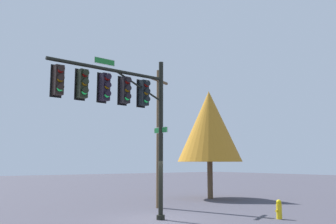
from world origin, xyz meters
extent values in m
plane|color=#3F3D48|center=(0.00, 0.00, 0.00)|extent=(120.00, 120.00, 0.00)
cylinder|color=black|center=(0.00, 0.00, 3.47)|extent=(0.20, 0.20, 6.95)
cylinder|color=black|center=(0.00, 0.00, 0.10)|extent=(0.36, 0.36, 0.20)
cylinder|color=black|center=(2.65, 0.18, 6.15)|extent=(5.31, 0.51, 0.14)
cylinder|color=black|center=(1.19, 0.08, 5.65)|extent=(2.42, 0.25, 1.07)
cube|color=black|center=(0.96, 0.07, 5.40)|extent=(0.35, 0.39, 1.10)
cube|color=black|center=(0.98, -0.13, 5.40)|extent=(0.44, 0.08, 1.22)
sphere|color=maroon|center=(0.95, 0.27, 5.74)|extent=(0.22, 0.22, 0.22)
cylinder|color=black|center=(0.94, 0.33, 5.79)|extent=(0.24, 0.16, 0.23)
sphere|color=#855607|center=(0.95, 0.27, 5.40)|extent=(0.22, 0.22, 0.22)
cylinder|color=black|center=(0.94, 0.33, 5.45)|extent=(0.24, 0.16, 0.23)
sphere|color=#20FF59|center=(0.95, 0.27, 5.06)|extent=(0.22, 0.22, 0.22)
cylinder|color=black|center=(0.94, 0.33, 5.11)|extent=(0.24, 0.16, 0.23)
cube|color=black|center=(1.93, 0.13, 5.40)|extent=(0.34, 0.38, 1.10)
cube|color=black|center=(1.94, -0.07, 5.40)|extent=(0.44, 0.07, 1.22)
sphere|color=maroon|center=(1.92, 0.33, 5.74)|extent=(0.22, 0.22, 0.22)
cylinder|color=black|center=(1.91, 0.39, 5.79)|extent=(0.24, 0.15, 0.23)
sphere|color=#855607|center=(1.92, 0.33, 5.40)|extent=(0.22, 0.22, 0.22)
cylinder|color=black|center=(1.91, 0.39, 5.45)|extent=(0.24, 0.15, 0.23)
sphere|color=#20FF59|center=(1.92, 0.33, 5.06)|extent=(0.22, 0.22, 0.22)
cylinder|color=black|center=(1.91, 0.39, 5.11)|extent=(0.24, 0.15, 0.23)
cube|color=black|center=(2.89, 0.20, 5.40)|extent=(0.36, 0.39, 1.10)
cube|color=black|center=(2.91, 0.00, 5.40)|extent=(0.44, 0.09, 1.22)
sphere|color=maroon|center=(2.87, 0.40, 5.74)|extent=(0.22, 0.22, 0.22)
cylinder|color=black|center=(2.87, 0.46, 5.79)|extent=(0.24, 0.16, 0.23)
sphere|color=#855607|center=(2.87, 0.40, 5.40)|extent=(0.22, 0.22, 0.22)
cylinder|color=black|center=(2.87, 0.46, 5.45)|extent=(0.24, 0.16, 0.23)
sphere|color=#20FF59|center=(2.87, 0.40, 5.06)|extent=(0.22, 0.22, 0.22)
cylinder|color=black|center=(2.87, 0.46, 5.11)|extent=(0.24, 0.16, 0.23)
cube|color=black|center=(3.86, 0.27, 5.40)|extent=(0.34, 0.38, 1.10)
cube|color=black|center=(3.87, 0.07, 5.40)|extent=(0.44, 0.06, 1.22)
sphere|color=maroon|center=(3.85, 0.47, 5.74)|extent=(0.22, 0.22, 0.22)
cylinder|color=black|center=(3.84, 0.53, 5.79)|extent=(0.24, 0.15, 0.23)
sphere|color=#855607|center=(3.85, 0.47, 5.40)|extent=(0.22, 0.22, 0.22)
cylinder|color=black|center=(3.84, 0.53, 5.45)|extent=(0.24, 0.15, 0.23)
sphere|color=#20FF59|center=(3.85, 0.47, 5.06)|extent=(0.22, 0.22, 0.22)
cylinder|color=black|center=(3.84, 0.53, 5.11)|extent=(0.24, 0.15, 0.23)
cube|color=black|center=(4.82, 0.34, 5.40)|extent=(0.33, 0.37, 1.10)
cube|color=black|center=(4.83, 0.14, 5.40)|extent=(0.44, 0.05, 1.22)
sphere|color=maroon|center=(4.82, 0.54, 5.74)|extent=(0.22, 0.22, 0.22)
cylinder|color=black|center=(4.81, 0.60, 5.79)|extent=(0.23, 0.15, 0.23)
sphere|color=#855607|center=(4.82, 0.54, 5.40)|extent=(0.22, 0.22, 0.22)
cylinder|color=black|center=(4.81, 0.60, 5.45)|extent=(0.23, 0.15, 0.23)
sphere|color=#20FF59|center=(4.82, 0.54, 5.06)|extent=(0.22, 0.22, 0.22)
cylinder|color=black|center=(4.81, 0.60, 5.11)|extent=(0.23, 0.15, 0.23)
cube|color=white|center=(2.92, 0.20, 6.45)|extent=(0.94, 0.09, 0.26)
cube|color=#1D742B|center=(2.92, 0.20, 6.45)|extent=(0.90, 0.09, 0.22)
cube|color=white|center=(0.00, 0.00, 3.85)|extent=(0.09, 0.94, 0.26)
cube|color=#1D7734|center=(0.00, 0.00, 3.85)|extent=(0.09, 0.90, 0.22)
cylinder|color=brown|center=(-2.29, -3.43, 3.80)|extent=(0.31, 0.31, 7.61)
cube|color=brown|center=(-2.29, -3.43, 7.01)|extent=(1.67, 0.89, 0.12)
cylinder|color=gold|center=(-4.25, 2.90, 0.33)|extent=(0.24, 0.24, 0.65)
sphere|color=#D9BF0D|center=(-4.25, 2.90, 0.72)|extent=(0.22, 0.22, 0.22)
cylinder|color=yellow|center=(-4.10, 2.90, 0.36)|extent=(0.12, 0.10, 0.10)
cylinder|color=brown|center=(-8.13, -5.70, 1.25)|extent=(0.37, 0.37, 2.49)
cone|color=#B77922|center=(-8.13, -5.70, 4.97)|extent=(4.46, 4.46, 4.95)
camera|label=1|loc=(9.33, 13.31, 2.43)|focal=39.40mm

